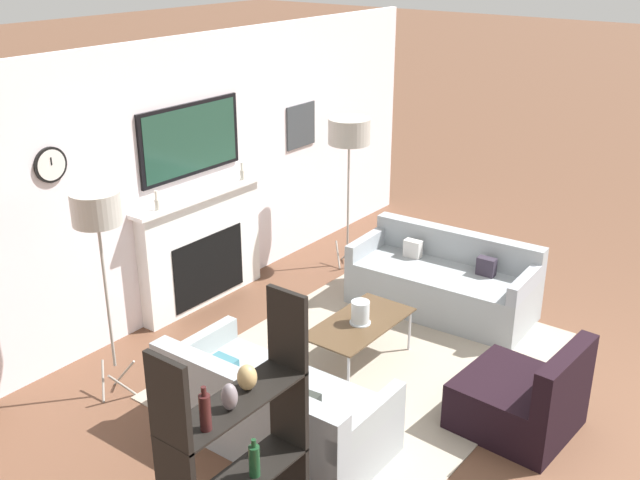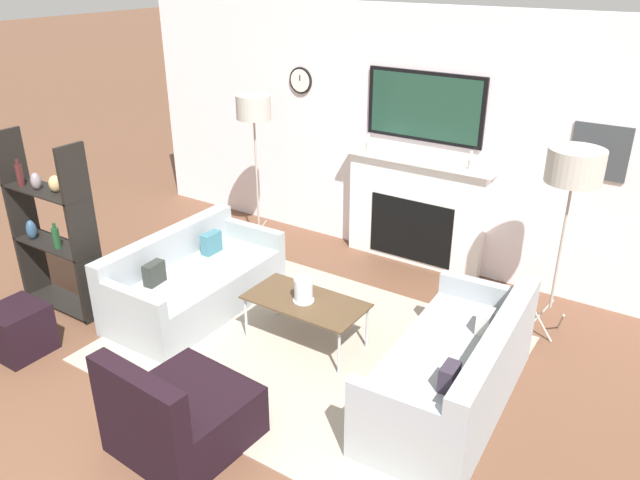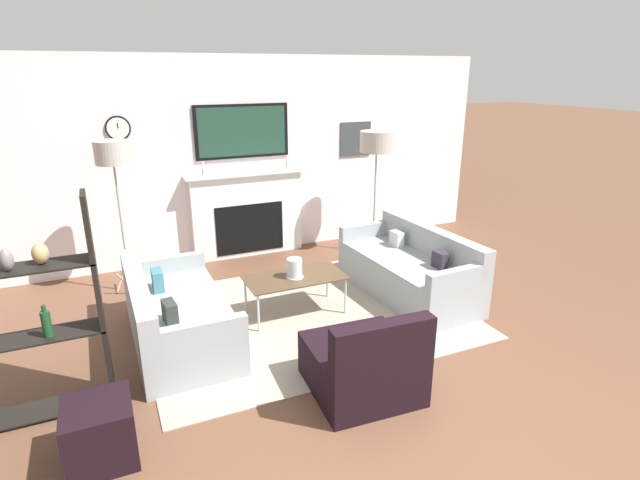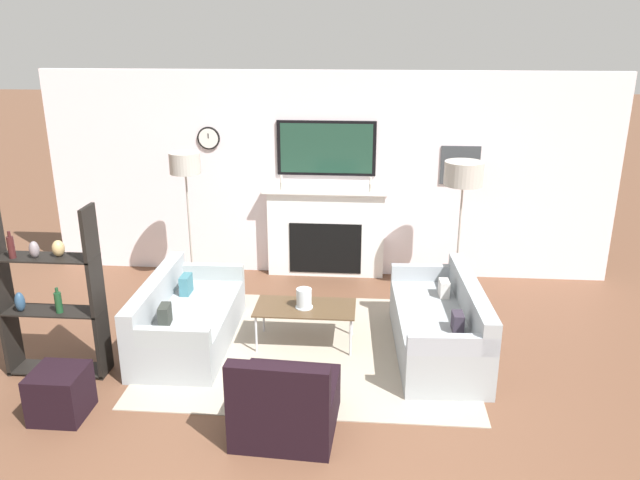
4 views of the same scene
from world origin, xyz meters
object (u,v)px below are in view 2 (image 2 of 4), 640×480
(couch_left, at_px, (193,283))
(hurricane_candle, at_px, (303,291))
(coffee_table, at_px, (306,303))
(floor_lamp_left, at_px, (254,110))
(ottoman, at_px, (19,330))
(armchair, at_px, (179,416))
(couch_right, at_px, (454,373))
(floor_lamp_right, at_px, (575,168))
(shelf_unit, at_px, (52,228))

(couch_left, height_order, hurricane_candle, couch_left)
(coffee_table, bearing_deg, couch_left, -176.49)
(floor_lamp_left, xyz_separation_m, ottoman, (-0.38, -2.80, -1.40))
(coffee_table, relative_size, hurricane_candle, 5.03)
(armchair, distance_m, coffee_table, 1.53)
(coffee_table, height_order, ottoman, ottoman)
(couch_right, relative_size, floor_lamp_left, 1.04)
(armchair, distance_m, ottoman, 1.97)
(floor_lamp_right, height_order, shelf_unit, floor_lamp_right)
(floor_lamp_right, bearing_deg, couch_right, -103.11)
(coffee_table, distance_m, ottoman, 2.46)
(armchair, xyz_separation_m, hurricane_candle, (-0.01, 1.51, 0.27))
(couch_left, height_order, coffee_table, couch_left)
(armchair, bearing_deg, couch_right, 45.81)
(hurricane_candle, bearing_deg, floor_lamp_left, 139.31)
(couch_left, xyz_separation_m, hurricane_candle, (1.25, 0.06, 0.26))
(shelf_unit, bearing_deg, armchair, -18.15)
(armchair, bearing_deg, ottoman, 178.21)
(hurricane_candle, xyz_separation_m, floor_lamp_left, (-1.58, 1.36, 1.10))
(floor_lamp_left, height_order, shelf_unit, floor_lamp_left)
(couch_left, bearing_deg, couch_right, 0.05)
(coffee_table, relative_size, floor_lamp_left, 0.59)
(couch_right, height_order, floor_lamp_right, floor_lamp_right)
(couch_left, bearing_deg, floor_lamp_right, 25.38)
(coffee_table, bearing_deg, armchair, -90.16)
(armchair, relative_size, floor_lamp_left, 0.49)
(couch_left, relative_size, hurricane_candle, 8.37)
(coffee_table, distance_m, floor_lamp_right, 2.48)
(floor_lamp_right, relative_size, shelf_unit, 1.02)
(floor_lamp_right, bearing_deg, armchair, -121.21)
(armchair, bearing_deg, shelf_unit, 161.85)
(couch_right, distance_m, armchair, 2.02)
(hurricane_candle, xyz_separation_m, floor_lamp_right, (1.74, 1.36, 1.04))
(armchair, height_order, hurricane_candle, armchair)
(floor_lamp_right, relative_size, ottoman, 3.94)
(floor_lamp_left, height_order, ottoman, floor_lamp_left)
(coffee_table, bearing_deg, hurricane_candle, -124.19)
(couch_right, xyz_separation_m, floor_lamp_left, (-2.99, 1.42, 1.33))
(ottoman, bearing_deg, shelf_unit, 117.72)
(couch_left, bearing_deg, coffee_table, 3.51)
(armchair, xyz_separation_m, ottoman, (-1.97, 0.06, -0.04))
(coffee_table, bearing_deg, couch_right, -3.08)
(armchair, xyz_separation_m, floor_lamp_left, (-1.59, 2.86, 1.37))
(armchair, distance_m, shelf_unit, 2.52)
(couch_right, height_order, ottoman, couch_right)
(couch_left, bearing_deg, armchair, -48.86)
(couch_left, relative_size, armchair, 1.98)
(ottoman, bearing_deg, couch_left, 62.97)
(armchair, bearing_deg, floor_lamp_right, 58.79)
(floor_lamp_left, bearing_deg, ottoman, -97.72)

